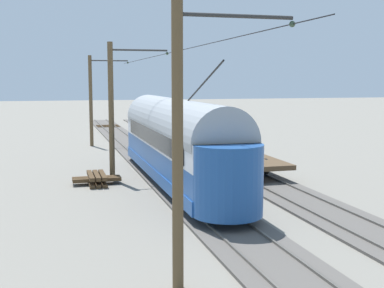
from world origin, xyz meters
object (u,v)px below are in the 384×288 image
catenary_pole_mid_near (113,108)px  catenary_pole_mid_far (181,140)px  flatcar_adjacent (222,149)px  catenary_pole_foreground (92,99)px  vintage_streetcar (176,140)px  spare_tie_stack (97,179)px

catenary_pole_mid_near → catenary_pole_mid_far: bearing=90.0°
flatcar_adjacent → catenary_pole_foreground: (7.29, -10.56, 2.91)m
flatcar_adjacent → vintage_streetcar: bearing=53.2°
spare_tie_stack → catenary_pole_foreground: bearing=-93.7°
flatcar_adjacent → catenary_pole_mid_near: size_ratio=2.07×
vintage_streetcar → catenary_pole_mid_near: 3.79m
vintage_streetcar → catenary_pole_foreground: bearing=-80.0°
vintage_streetcar → spare_tie_stack: vintage_streetcar is taller
catenary_pole_mid_near → spare_tie_stack: size_ratio=2.99×
vintage_streetcar → catenary_pole_mid_far: bearing=77.0°
flatcar_adjacent → catenary_pole_mid_near: (7.29, 3.95, 2.91)m
vintage_streetcar → catenary_pole_mid_near: (2.89, -1.94, 1.50)m
vintage_streetcar → catenary_pole_mid_far: (2.89, 12.58, 1.50)m
catenary_pole_foreground → catenary_pole_mid_near: same height
catenary_pole_mid_near → catenary_pole_mid_far: same height
catenary_pole_foreground → catenary_pole_mid_near: size_ratio=1.00×
spare_tie_stack → catenary_pole_mid_far: bearing=94.2°
flatcar_adjacent → catenary_pole_foreground: 13.16m
catenary_pole_mid_far → spare_tie_stack: bearing=-85.8°
vintage_streetcar → catenary_pole_mid_near: size_ratio=2.52×
catenary_pole_mid_near → spare_tie_stack: 3.74m
flatcar_adjacent → spare_tie_stack: 9.61m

